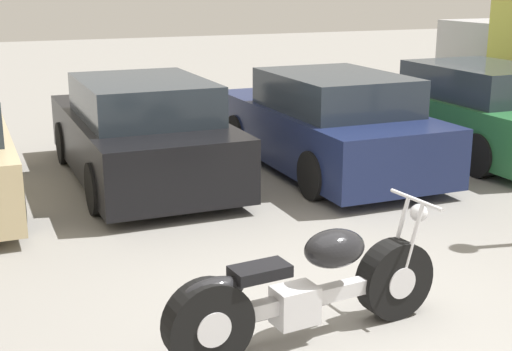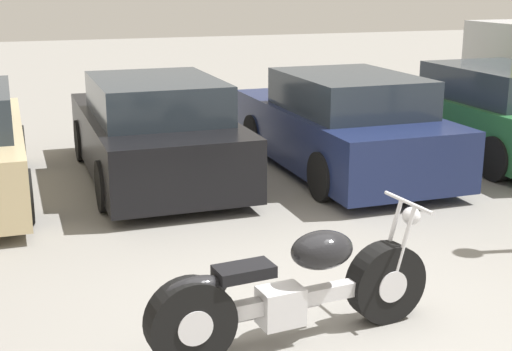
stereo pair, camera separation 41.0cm
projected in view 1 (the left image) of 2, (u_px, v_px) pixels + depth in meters
The scene contains 5 objects.
ground_plane at pixel (347, 321), 5.92m from camera, with size 60.00×60.00×0.00m, color gray.
motorcycle at pixel (306, 290), 5.51m from camera, with size 2.38×0.63×1.02m.
parked_car_black at pixel (141, 133), 9.92m from camera, with size 1.93×4.33×1.45m.
parked_car_navy at pixel (327, 125), 10.50m from camera, with size 1.93×4.33×1.45m.
parked_car_green at pixel (473, 112), 11.54m from camera, with size 1.93×4.33×1.45m.
Camera 1 is at (-2.77, -4.68, 2.74)m, focal length 50.00 mm.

